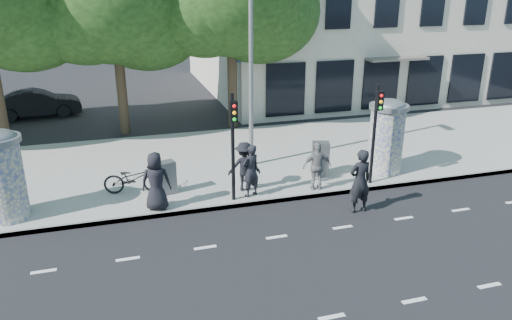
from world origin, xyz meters
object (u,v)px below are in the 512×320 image
object	(u,v)px
cabinet_right	(320,159)
car_mid	(37,103)
street_lamp	(251,38)
ped_d	(244,166)
ad_column_left	(1,173)
ped_b	(251,171)
ad_column_right	(386,134)
ped_a	(156,181)
ped_e	(317,166)
traffic_pole_near	(233,137)
cabinet_left	(167,177)
traffic_pole_far	(376,124)
bicycle	(133,178)
man_road	(360,181)

from	to	relation	value
cabinet_right	car_mid	size ratio (longest dim) A/B	0.29
street_lamp	ped_d	distance (m)	4.47
ad_column_left	ped_b	distance (m)	7.24
ad_column_right	car_mid	world-z (taller)	ad_column_right
car_mid	ped_b	bearing A→B (deg)	-155.55
ped_a	ped_d	xyz separation A→B (m)	(2.90, 0.64, -0.07)
ped_d	ped_e	distance (m)	2.37
traffic_pole_near	car_mid	world-z (taller)	traffic_pole_near
cabinet_right	ped_e	bearing A→B (deg)	-100.83
cabinet_left	street_lamp	bearing A→B (deg)	10.21
ped_b	ped_d	size ratio (longest dim) A/B	1.05
traffic_pole_far	bicycle	distance (m)	8.07
ad_column_right	traffic_pole_far	world-z (taller)	traffic_pole_far
traffic_pole_far	car_mid	bearing A→B (deg)	131.95
traffic_pole_far	ped_b	size ratio (longest dim) A/B	1.97
traffic_pole_far	car_mid	xyz separation A→B (m)	(-11.84, 13.18, -1.53)
ad_column_right	man_road	world-z (taller)	ad_column_right
traffic_pole_near	car_mid	distance (m)	15.02
ad_column_right	ped_d	size ratio (longest dim) A/B	1.61
ped_b	ped_e	bearing A→B (deg)	152.90
traffic_pole_near	ped_e	bearing A→B (deg)	1.16
man_road	cabinet_right	xyz separation A→B (m)	(-0.09, 2.72, -0.23)
ad_column_left	ped_d	distance (m)	7.16
street_lamp	ped_a	xyz separation A→B (m)	(-3.77, -2.78, -3.75)
street_lamp	cabinet_right	size ratio (longest dim) A/B	6.50
man_road	ped_b	bearing A→B (deg)	-35.89
ped_d	bicycle	xyz separation A→B (m)	(-3.50, 0.79, -0.32)
ped_a	car_mid	size ratio (longest dim) A/B	0.42
ped_a	cabinet_left	size ratio (longest dim) A/B	1.66
street_lamp	car_mid	xyz separation A→B (m)	(-8.44, 10.34, -4.10)
ped_d	ped_e	size ratio (longest dim) A/B	1.02
ped_a	street_lamp	bearing A→B (deg)	-132.48
traffic_pole_far	traffic_pole_near	bearing A→B (deg)	180.00
traffic_pole_near	cabinet_left	distance (m)	2.72
ad_column_left	street_lamp	bearing A→B (deg)	14.94
ad_column_right	ped_a	size ratio (longest dim) A/B	1.48
man_road	traffic_pole_near	bearing A→B (deg)	-28.97
ad_column_right	cabinet_left	size ratio (longest dim) A/B	2.45
cabinet_right	traffic_pole_near	bearing A→B (deg)	-143.63
man_road	bicycle	world-z (taller)	man_road
cabinet_right	car_mid	xyz separation A→B (m)	(-10.46, 12.02, -0.07)
ad_column_right	car_mid	bearing A→B (deg)	136.31
street_lamp	ped_b	size ratio (longest dim) A/B	4.64
ped_a	bicycle	xyz separation A→B (m)	(-0.60, 1.44, -0.40)
ad_column_right	traffic_pole_near	size ratio (longest dim) A/B	0.78
man_road	cabinet_left	distance (m)	6.08
ped_b	man_road	world-z (taller)	man_road
ped_d	cabinet_left	xyz separation A→B (m)	(-2.46, 0.46, -0.28)
ped_d	ad_column_right	bearing A→B (deg)	-168.95
cabinet_left	ped_b	bearing A→B (deg)	-37.78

